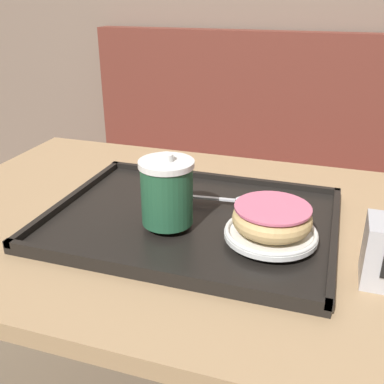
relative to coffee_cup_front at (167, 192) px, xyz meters
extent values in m
cube|color=brown|center=(0.13, 0.91, -0.60)|extent=(1.65, 0.44, 0.45)
cube|color=brown|center=(0.13, 1.09, -0.10)|extent=(1.65, 0.08, 0.55)
cube|color=tan|center=(0.03, 0.07, -0.10)|extent=(1.10, 0.72, 0.03)
cylinder|color=#333338|center=(0.03, 0.07, -0.47)|extent=(0.08, 0.08, 0.71)
cube|color=black|center=(0.03, 0.05, -0.08)|extent=(0.52, 0.39, 0.01)
cube|color=black|center=(0.03, -0.14, -0.06)|extent=(0.52, 0.01, 0.01)
cube|color=black|center=(0.03, 0.24, -0.06)|extent=(0.52, 0.01, 0.01)
cube|color=black|center=(-0.22, 0.05, -0.06)|extent=(0.01, 0.39, 0.01)
cube|color=black|center=(0.28, 0.05, -0.06)|extent=(0.01, 0.39, 0.01)
cylinder|color=#235638|center=(0.00, 0.00, -0.01)|extent=(0.09, 0.09, 0.10)
cylinder|color=white|center=(0.00, 0.00, 0.05)|extent=(0.09, 0.09, 0.01)
cylinder|color=white|center=(0.00, 0.00, 0.06)|extent=(0.03, 0.03, 0.01)
cylinder|color=white|center=(0.18, 0.00, -0.05)|extent=(0.15, 0.15, 0.01)
torus|color=white|center=(0.18, 0.00, -0.05)|extent=(0.15, 0.15, 0.01)
torus|color=#DBB270|center=(0.18, 0.00, -0.02)|extent=(0.13, 0.13, 0.04)
cylinder|color=#DB6684|center=(0.18, 0.00, 0.00)|extent=(0.12, 0.12, 0.00)
ellipsoid|color=silver|center=(0.11, 0.12, -0.05)|extent=(0.04, 0.03, 0.01)
cube|color=silver|center=(0.05, 0.11, -0.06)|extent=(0.10, 0.02, 0.00)
camera|label=1|loc=(0.26, -0.65, 0.31)|focal=42.00mm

